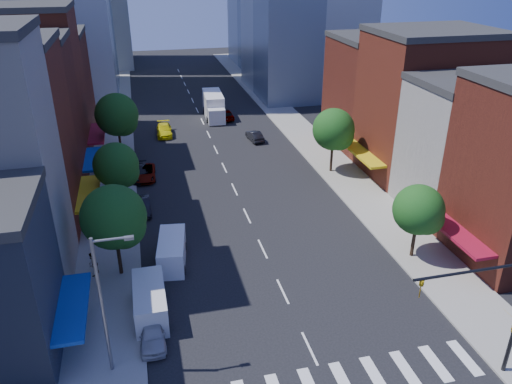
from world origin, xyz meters
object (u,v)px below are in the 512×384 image
(cargo_van_far, at_px, (172,252))
(taxi, at_px, (164,130))
(parked_car_front, at_px, (153,332))
(traffic_car_oncoming, at_px, (255,136))
(parked_car_rear, at_px, (140,173))
(cargo_van_near, at_px, (150,303))
(traffic_car_far, at_px, (225,114))
(pedestrian_far, at_px, (93,264))
(parked_car_third, at_px, (145,173))
(parked_car_second, at_px, (143,206))
(box_truck, at_px, (214,106))

(cargo_van_far, distance_m, taxi, 31.60)
(parked_car_front, relative_size, traffic_car_oncoming, 1.04)
(parked_car_rear, bearing_deg, cargo_van_far, -82.76)
(parked_car_rear, relative_size, traffic_car_oncoming, 1.15)
(parked_car_front, xyz_separation_m, cargo_van_near, (0.00, 2.49, 0.41))
(parked_car_front, height_order, traffic_car_far, traffic_car_far)
(parked_car_rear, distance_m, pedestrian_far, 18.42)
(parked_car_third, distance_m, pedestrian_far, 18.46)
(cargo_van_far, xyz_separation_m, traffic_car_oncoming, (13.08, 26.61, -0.42))
(parked_car_second, distance_m, cargo_van_far, 9.69)
(parked_car_third, relative_size, traffic_car_oncoming, 1.19)
(traffic_car_far, xyz_separation_m, box_truck, (-1.49, 1.48, 0.91))
(parked_car_rear, distance_m, traffic_car_oncoming, 17.56)
(traffic_car_oncoming, distance_m, box_truck, 12.17)
(box_truck, bearing_deg, traffic_car_oncoming, -70.11)
(cargo_van_near, xyz_separation_m, box_truck, (11.53, 44.32, 0.56))
(cargo_van_near, height_order, cargo_van_far, cargo_van_near)
(parked_car_second, xyz_separation_m, pedestrian_far, (-4.01, -9.88, 0.46))
(traffic_car_far, relative_size, pedestrian_far, 2.29)
(parked_car_front, distance_m, cargo_van_far, 8.84)
(parked_car_third, distance_m, cargo_van_near, 23.60)
(cargo_van_far, xyz_separation_m, pedestrian_far, (-5.99, -0.40, 0.05))
(traffic_car_oncoming, bearing_deg, parked_car_front, 60.39)
(parked_car_second, height_order, taxi, taxi)
(parked_car_front, xyz_separation_m, parked_car_rear, (0.00, 26.18, -0.04))
(box_truck, distance_m, pedestrian_far, 41.62)
(parked_car_third, bearing_deg, cargo_van_near, -88.82)
(parked_car_front, height_order, parked_car_rear, parked_car_front)
(cargo_van_far, xyz_separation_m, traffic_car_far, (11.04, 36.73, -0.31))
(cargo_van_near, bearing_deg, traffic_car_oncoming, 64.87)
(taxi, bearing_deg, cargo_van_far, -91.04)
(cargo_van_far, relative_size, taxi, 1.06)
(parked_car_second, bearing_deg, parked_car_third, 83.94)
(cargo_van_near, bearing_deg, taxi, 84.08)
(parked_car_third, relative_size, cargo_van_near, 0.88)
(parked_car_front, relative_size, taxi, 0.82)
(cargo_van_near, xyz_separation_m, traffic_car_oncoming, (15.06, 32.72, -0.46))
(taxi, relative_size, box_truck, 0.56)
(parked_car_second, xyz_separation_m, parked_car_rear, (0.00, 8.09, -0.01))
(parked_car_third, distance_m, taxi, 14.41)
(parked_car_third, xyz_separation_m, parked_car_rear, (-0.56, 0.09, 0.01))
(box_truck, bearing_deg, parked_car_second, -108.91)
(parked_car_third, distance_m, traffic_car_far, 22.93)
(traffic_car_far, bearing_deg, taxi, 22.94)
(parked_car_third, height_order, box_truck, box_truck)
(parked_car_third, distance_m, box_truck, 23.48)
(traffic_car_oncoming, bearing_deg, traffic_car_far, -85.06)
(parked_car_second, height_order, pedestrian_far, pedestrian_far)
(parked_car_second, distance_m, pedestrian_far, 10.67)
(cargo_van_near, bearing_deg, parked_car_rear, 89.58)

